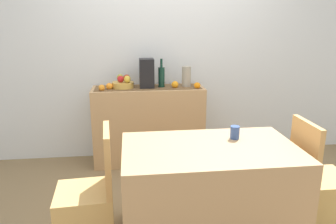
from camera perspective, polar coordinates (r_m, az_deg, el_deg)
The scene contains 20 objects.
ground_plane at distance 3.17m, azimuth 1.88°, elevation -15.23°, with size 6.40×6.40×0.02m, color olive.
room_wall_rear at distance 3.90m, azimuth -0.62°, elevation 11.74°, with size 6.40×0.06×2.70m, color silver.
sideboard_console at distance 3.79m, azimuth -3.41°, elevation -2.33°, with size 1.26×0.42×0.89m, color tan.
table_runner at distance 3.68m, azimuth -3.52°, elevation 4.34°, with size 1.18×0.32×0.01m, color brown.
fruit_bowl at distance 3.67m, azimuth -7.94°, elevation 4.74°, with size 0.24×0.24×0.06m, color gold.
apple_front at distance 3.73m, azimuth -8.38°, elevation 6.00°, with size 0.08×0.08×0.08m, color #959F35.
apple_rear at distance 3.71m, azimuth -7.24°, elevation 5.98°, with size 0.07×0.07×0.07m, color #AE2A17.
apple_upper at distance 3.65m, azimuth -8.33°, elevation 5.77°, with size 0.07×0.07×0.07m, color red.
apple_right at distance 3.62m, azimuth -7.16°, elevation 5.74°, with size 0.08×0.08×0.08m, color gold.
wine_bottle at distance 3.67m, azimuth -1.16°, elevation 6.21°, with size 0.07×0.07×0.32m.
coffee_maker at distance 3.65m, azimuth -3.77°, elevation 6.79°, with size 0.16×0.18×0.33m, color black.
ceramic_vase at distance 3.71m, azimuth 3.26°, elevation 6.22°, with size 0.10×0.10×0.23m, color #A29A88.
orange_loose_near_bowl at distance 3.65m, azimuth 1.23°, elevation 4.84°, with size 0.08×0.08×0.08m, color orange.
orange_loose_far at distance 3.57m, azimuth -11.57°, elevation 4.20°, with size 0.07×0.07×0.07m, color orange.
orange_loose_end at distance 3.62m, azimuth -10.25°, elevation 4.47°, with size 0.07×0.07×0.07m, color orange.
orange_loose_mid at distance 3.63m, azimuth 5.15°, elevation 4.66°, with size 0.07×0.07×0.07m, color orange.
dining_table at distance 2.53m, azimuth 7.14°, elevation -13.88°, with size 1.27×0.78×0.74m, color tan.
coffee_cup at distance 2.55m, azimuth 11.66°, elevation -3.52°, with size 0.07×0.07×0.10m, color #324E8D.
chair_near_window at distance 2.54m, azimuth -13.90°, elevation -16.82°, with size 0.43×0.43×0.90m.
chair_by_corner at distance 2.92m, azimuth 24.95°, elevation -13.46°, with size 0.40×0.40×0.90m.
Camera 1 is at (-0.43, -2.69, 1.61)m, focal length 34.72 mm.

